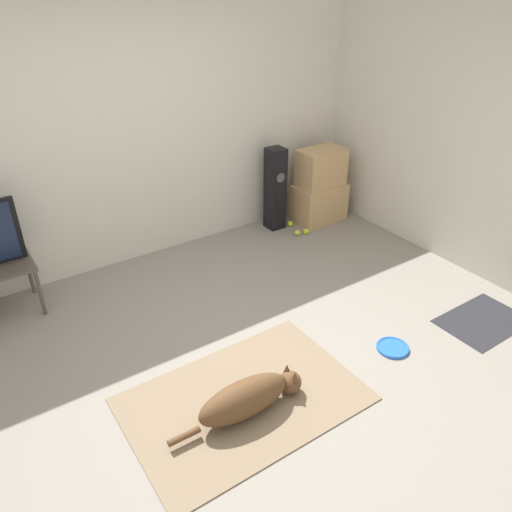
{
  "coord_description": "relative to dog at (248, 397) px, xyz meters",
  "views": [
    {
      "loc": [
        -1.58,
        -2.4,
        2.63
      ],
      "look_at": [
        0.53,
        0.74,
        0.45
      ],
      "focal_mm": 35.0,
      "sensor_mm": 36.0,
      "label": 1
    }
  ],
  "objects": [
    {
      "name": "dog",
      "position": [
        0.0,
        0.0,
        0.0
      ],
      "size": [
        1.02,
        0.24,
        0.27
      ],
      "color": "brown",
      "rests_on": "area_rug"
    },
    {
      "name": "wall_right",
      "position": [
        2.87,
        0.37,
        1.13
      ],
      "size": [
        0.06,
        8.0,
        2.55
      ],
      "color": "beige",
      "rests_on": "ground_plane"
    },
    {
      "name": "wall_back",
      "position": [
        0.27,
        2.47,
        1.13
      ],
      "size": [
        8.0,
        0.06,
        2.55
      ],
      "color": "beige",
      "rests_on": "ground_plane"
    },
    {
      "name": "cardboard_box_upper",
      "position": [
        2.36,
        2.07,
        0.51
      ],
      "size": [
        0.53,
        0.34,
        0.42
      ],
      "color": "tan",
      "rests_on": "cardboard_box_lower"
    },
    {
      "name": "tennis_ball_loose_on_carpet",
      "position": [
        1.97,
        2.11,
        -0.11
      ],
      "size": [
        0.07,
        0.07,
        0.07
      ],
      "color": "#C6E033",
      "rests_on": "ground_plane"
    },
    {
      "name": "cardboard_box_lower",
      "position": [
        2.35,
        2.07,
        0.08
      ],
      "size": [
        0.6,
        0.38,
        0.44
      ],
      "color": "tan",
      "rests_on": "ground_plane"
    },
    {
      "name": "frisbee",
      "position": [
        1.31,
        -0.09,
        -0.13
      ],
      "size": [
        0.26,
        0.26,
        0.03
      ],
      "color": "blue",
      "rests_on": "ground_plane"
    },
    {
      "name": "tennis_ball_near_speaker",
      "position": [
        1.99,
        1.85,
        -0.11
      ],
      "size": [
        0.07,
        0.07,
        0.07
      ],
      "color": "#C6E033",
      "rests_on": "ground_plane"
    },
    {
      "name": "tennis_ball_by_boxes",
      "position": [
        1.89,
        1.88,
        -0.11
      ],
      "size": [
        0.07,
        0.07,
        0.07
      ],
      "color": "#C6E033",
      "rests_on": "ground_plane"
    },
    {
      "name": "area_rug",
      "position": [
        0.04,
        0.12,
        -0.14
      ],
      "size": [
        1.62,
        1.08,
        0.01
      ],
      "color": "#847056",
      "rests_on": "ground_plane"
    },
    {
      "name": "floor_speaker",
      "position": [
        1.81,
        2.2,
        0.33
      ],
      "size": [
        0.19,
        0.2,
        0.95
      ],
      "color": "black",
      "rests_on": "ground_plane"
    },
    {
      "name": "door_mat",
      "position": [
        2.23,
        -0.28,
        -0.14
      ],
      "size": [
        0.76,
        0.51,
        0.01
      ],
      "color": "#28282D",
      "rests_on": "ground_plane"
    },
    {
      "name": "ground_plane",
      "position": [
        0.27,
        0.37,
        -0.14
      ],
      "size": [
        12.0,
        12.0,
        0.0
      ],
      "primitive_type": "plane",
      "color": "gray"
    }
  ]
}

